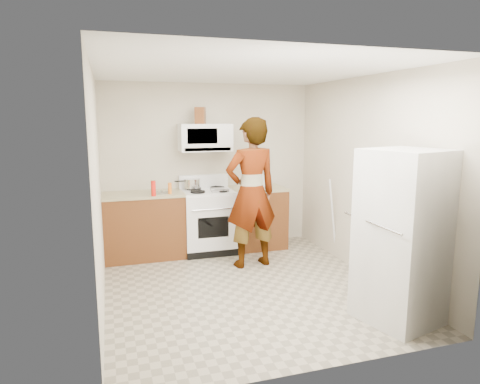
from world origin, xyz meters
name	(u,v)px	position (x,y,z in m)	size (l,w,h in m)	color
floor	(245,287)	(0.00, 0.00, 0.00)	(3.60, 3.60, 0.00)	gray
back_wall	(209,166)	(0.00, 1.79, 1.25)	(3.20, 0.02, 2.50)	beige
right_wall	(366,178)	(1.59, 0.00, 1.25)	(0.02, 3.60, 2.50)	beige
cabinet_left	(144,227)	(-1.04, 1.49, 0.45)	(1.12, 0.62, 0.90)	brown
counter_left	(143,195)	(-1.04, 1.49, 0.92)	(1.14, 0.64, 0.04)	tan
cabinet_right	(257,218)	(0.68, 1.49, 0.45)	(0.80, 0.62, 0.90)	brown
counter_right	(257,189)	(0.68, 1.49, 0.92)	(0.82, 0.64, 0.04)	tan
gas_range	(208,220)	(-0.10, 1.48, 0.49)	(0.76, 0.65, 1.13)	white
microwave	(205,138)	(-0.10, 1.61, 1.70)	(0.76, 0.38, 0.40)	white
person	(251,193)	(0.31, 0.70, 1.00)	(0.73, 0.48, 2.00)	tan
fridge	(403,237)	(1.22, -1.23, 0.85)	(0.70, 0.70, 1.70)	silver
kettle	(261,181)	(0.78, 1.60, 1.02)	(0.14, 0.14, 0.17)	silver
jug	(200,116)	(-0.18, 1.56, 2.02)	(0.14, 0.14, 0.24)	brown
saucepan	(192,184)	(-0.30, 1.64, 1.02)	(0.24, 0.24, 0.13)	silver
tray	(220,190)	(0.04, 1.33, 0.96)	(0.25, 0.16, 0.05)	white
bottle_spray	(153,188)	(-0.91, 1.23, 1.04)	(0.06, 0.06, 0.21)	red
bottle_hot_sauce	(170,188)	(-0.68, 1.34, 1.01)	(0.05, 0.05, 0.16)	orange
bottle_green_cap	(153,187)	(-0.91, 1.35, 1.03)	(0.06, 0.06, 0.20)	#278D19
pot_lid	(162,193)	(-0.78, 1.44, 0.94)	(0.26, 0.26, 0.01)	silver
broom	(333,218)	(1.54, 0.69, 0.58)	(0.03, 0.03, 1.16)	silver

